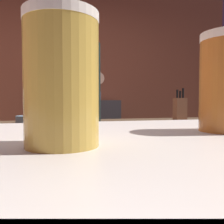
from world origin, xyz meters
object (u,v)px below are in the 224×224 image
Objects in this scene: pint_glass_far at (62,80)px; knife_block at (180,109)px; chefs_knife at (105,122)px; mixing_bowl at (30,119)px; bartender at (74,121)px; bottle_olive_oil at (64,94)px; bottle_hot_sauce at (98,95)px.

knife_block is at bearing 57.68° from pint_glass_far.
knife_block is at bearing 18.79° from chefs_knife.
pint_glass_far is (0.21, -1.72, 0.17)m from mixing_bowl.
bottle_olive_oil is at bearing -11.24° from bartender.
pint_glass_far is at bearing -87.14° from chefs_knife.
bartender is 1.82m from bottle_hot_sauce.
knife_block is at bearing -76.77° from bartender.
mixing_bowl is 1.23× the size of bottle_hot_sauce.
bartender is 1.26m from pint_glass_far.
bartender reaches higher than chefs_knife.
mixing_bowl is at bearing 178.43° from knife_block.
bartender is 11.77× the size of pint_glass_far.
bottle_olive_oil is 1.15× the size of bottle_hot_sauce.
chefs_knife is at bearing -176.92° from knife_block.
bottle_olive_oil is at bearing 76.98° from mixing_bowl.
chefs_knife is at bearing -7.04° from mixing_bowl.
chefs_knife is 1.38m from bottle_hot_sauce.
knife_block is 0.70m from chefs_knife.
bartender is at bearing 85.50° from pint_glass_far.
bartender is 7.64× the size of mixing_bowl.
bartender is at bearing -108.72° from chefs_knife.
bottle_olive_oil is (-0.97, 1.34, 0.15)m from knife_block.
mixing_bowl is (-1.28, 0.03, -0.08)m from knife_block.
chefs_knife is 1.37× the size of bottle_hot_sauce.
pint_glass_far is at bearing -100.46° from bottle_hot_sauce.
bottle_olive_oil is (0.09, 3.03, 0.05)m from pint_glass_far.
bottle_hot_sauce reaches higher than chefs_knife.
mixing_bowl is at bearing 21.21° from bartender.
bottle_hot_sauce is at bearing 111.37° from knife_block.
bottle_hot_sauce is at bearing 98.22° from chefs_knife.
bartender is 0.50m from chefs_knife.
bartender reaches higher than bottle_hot_sauce.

